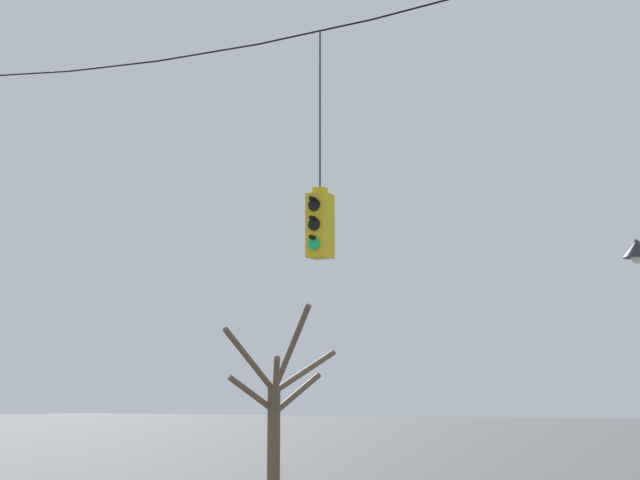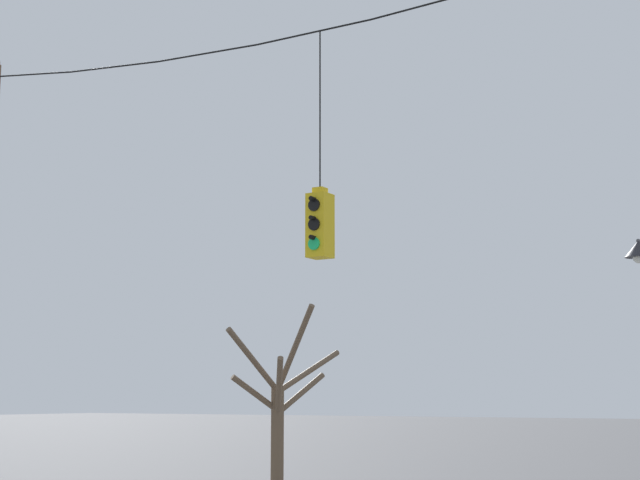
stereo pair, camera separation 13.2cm
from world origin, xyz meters
The scene contains 3 objects.
span_wire centered at (0.00, 0.26, 8.44)m, with size 15.18×0.03×0.59m.
traffic_light_over_intersection centered at (0.15, 0.26, 5.06)m, with size 0.34×0.46×3.73m.
bare_tree centered at (-6.17, 8.86, 2.15)m, with size 2.30×4.21×4.69m.
Camera 2 is at (7.92, -12.78, 2.35)m, focal length 55.00 mm.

